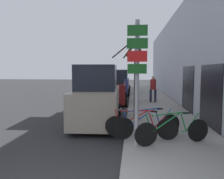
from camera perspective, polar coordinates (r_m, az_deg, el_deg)
ground_plane at (r=14.55m, az=0.43°, el=-4.16°), size 80.00×80.00×0.00m
sidewalk_curb at (r=17.30m, az=9.87°, el=-2.51°), size 3.20×32.00×0.15m
building_facade at (r=17.31m, az=15.89°, el=7.84°), size 0.23×32.00×6.50m
signpost at (r=6.10m, az=6.53°, el=3.11°), size 0.57×0.14×3.54m
bicycle_0 at (r=6.78m, az=15.61°, el=-10.27°), size 2.27×0.88×0.96m
bicycle_1 at (r=7.14m, az=7.50°, el=-9.42°), size 2.33×0.45×0.93m
bicycle_2 at (r=7.32m, az=9.37°, el=-9.02°), size 2.21×0.98×0.95m
parked_car_0 at (r=9.54m, az=-3.80°, el=-2.10°), size 2.16×4.67×2.54m
parked_car_1 at (r=15.39m, az=0.31°, el=0.26°), size 2.05×4.29×2.30m
parked_car_2 at (r=20.79m, az=1.80°, el=1.61°), size 2.06×4.33×2.38m
parked_car_3 at (r=26.69m, az=2.40°, el=2.34°), size 2.14×4.49×2.39m
pedestrian_near at (r=15.17m, az=10.69°, el=0.66°), size 0.47×0.40×1.80m
street_tree at (r=10.19m, az=5.95°, el=3.13°), size 1.54×1.54×3.67m
traffic_light at (r=21.65m, az=6.20°, el=6.89°), size 0.20×0.30×4.50m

